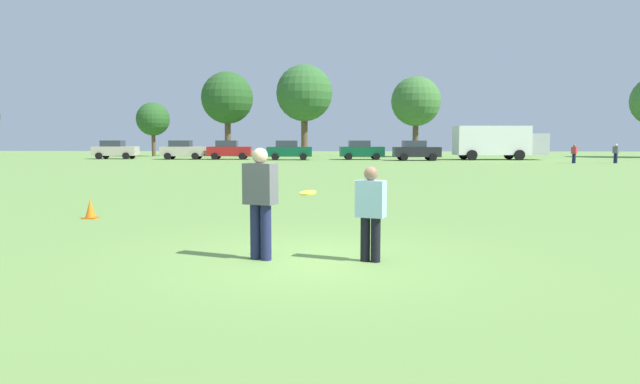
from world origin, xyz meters
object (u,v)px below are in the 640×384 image
Objects in this scene: player_thrower at (260,197)px; parked_car_near_right at (361,150)px; parked_car_near_left at (115,150)px; parked_car_far_right at (416,150)px; player_defender at (371,209)px; bystander_far_jogger at (574,153)px; bystander_sideline_watcher at (616,152)px; frisbee at (308,193)px; parked_car_mid_right at (289,150)px; parked_car_mid_left at (183,150)px; parked_car_center at (229,150)px; box_truck at (498,141)px; traffic_cone at (90,209)px.

parked_car_near_right is (2.72, 45.61, -0.09)m from player_thrower.
parked_car_near_left is 29.33m from parked_car_far_right.
bystander_far_jogger reaches higher than player_defender.
bystander_sideline_watcher reaches higher than player_defender.
frisbee is 0.06× the size of parked_car_mid_right.
player_thrower is 0.42× the size of parked_car_mid_left.
bystander_sideline_watcher is at bearing 60.89° from player_defender.
parked_car_far_right is (17.69, -2.07, 0.00)m from parked_car_center.
box_truck reaches higher than parked_car_near_left.
bystander_far_jogger is (19.73, 38.06, -0.15)m from player_thrower.
parked_car_center is at bearing -3.29° from parked_car_near_left.
parked_car_near_right reaches higher than frisbee.
parked_car_near_right is at bearing 87.53° from frisbee.
player_thrower is 45.69m from parked_car_near_right.
parked_car_mid_left reaches higher than player_defender.
parked_car_far_right is (7.68, 43.58, -0.09)m from player_thrower.
frisbee is 0.06× the size of parked_car_far_right.
player_defender is 1.05m from frisbee.
parked_car_center is at bearing -179.93° from box_truck.
traffic_cone is 42.11m from parked_car_mid_left.
player_defender is 0.35× the size of parked_car_near_left.
bystander_sideline_watcher is (23.14, 38.32, -0.13)m from player_thrower.
parked_car_mid_left is (-14.52, 45.57, -0.09)m from player_thrower.
player_defender is 44.04m from parked_car_far_right.
bystander_sideline_watcher is 3.42m from bystander_far_jogger.
parked_car_mid_right is 2.74× the size of bystander_sideline_watcher.
parked_car_mid_right is at bearing -170.37° from parked_car_near_right.
player_defender is at bearing -106.83° from box_truck.
parked_car_mid_left is at bearing 107.67° from player_thrower.
box_truck is (7.92, 2.10, 0.83)m from parked_car_far_right.
player_thrower is 44.65m from parked_car_mid_right.
parked_car_center and parked_car_mid_right have the same top height.
parked_car_mid_right is 11.81m from parked_car_far_right.
traffic_cone is 0.06× the size of box_truck.
parked_car_center is at bearing 103.30° from frisbee.
parked_car_far_right is at bearing -4.28° from parked_car_mid_right.
parked_car_far_right reaches higher than traffic_cone.
parked_car_near_right is 21.68m from bystander_sideline_watcher.
player_thrower is 0.21× the size of box_truck.
parked_car_mid_left and parked_car_mid_right have the same top height.
parked_car_near_right reaches higher than traffic_cone.
bystander_far_jogger is (18.97, 37.96, -0.21)m from frisbee.
parked_car_near_right is (0.95, 45.68, 0.08)m from player_defender.
player_thrower is 0.42× the size of parked_car_far_right.
parked_car_near_right is 5.37m from parked_car_far_right.
parked_car_mid_left is (7.00, -0.74, 0.00)m from parked_car_near_left.
parked_car_near_right is at bearing 160.35° from bystander_sideline_watcher.
parked_car_mid_right is (-4.09, 44.46, -0.09)m from player_thrower.
frisbee is 51.29m from parked_car_near_left.
traffic_cone is 44.92m from parked_car_near_left.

